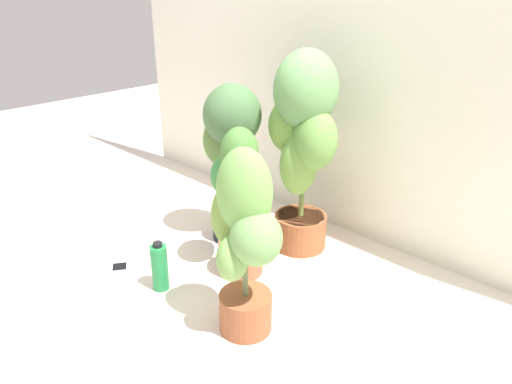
{
  "coord_description": "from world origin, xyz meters",
  "views": [
    {
      "loc": [
        1.4,
        -1.22,
        1.29
      ],
      "look_at": [
        0.0,
        0.23,
        0.39
      ],
      "focal_mm": 34.09,
      "sensor_mm": 36.0,
      "label": 1
    }
  ],
  "objects_px": {
    "potted_plant_front_right": "(244,234)",
    "potted_plant_center": "(237,198)",
    "potted_plant_back_center": "(303,136)",
    "hygrometer_box": "(120,269)",
    "nutrient_bottle": "(160,267)",
    "potted_plant_back_left": "(231,145)"
  },
  "relations": [
    {
      "from": "potted_plant_center",
      "to": "nutrient_bottle",
      "type": "relative_size",
      "value": 3.02
    },
    {
      "from": "potted_plant_back_left",
      "to": "nutrient_bottle",
      "type": "relative_size",
      "value": 3.51
    },
    {
      "from": "potted_plant_front_right",
      "to": "hygrometer_box",
      "type": "height_order",
      "value": "potted_plant_front_right"
    },
    {
      "from": "potted_plant_back_left",
      "to": "potted_plant_center",
      "type": "bearing_deg",
      "value": -38.92
    },
    {
      "from": "potted_plant_back_left",
      "to": "potted_plant_front_right",
      "type": "height_order",
      "value": "potted_plant_back_left"
    },
    {
      "from": "potted_plant_back_center",
      "to": "hygrometer_box",
      "type": "distance_m",
      "value": 1.08
    },
    {
      "from": "potted_plant_center",
      "to": "nutrient_bottle",
      "type": "distance_m",
      "value": 0.46
    },
    {
      "from": "potted_plant_back_left",
      "to": "nutrient_bottle",
      "type": "xyz_separation_m",
      "value": [
        0.13,
        -0.57,
        -0.4
      ]
    },
    {
      "from": "potted_plant_back_center",
      "to": "potted_plant_center",
      "type": "bearing_deg",
      "value": -100.16
    },
    {
      "from": "potted_plant_center",
      "to": "nutrient_bottle",
      "type": "xyz_separation_m",
      "value": [
        -0.13,
        -0.35,
        -0.26
      ]
    },
    {
      "from": "hygrometer_box",
      "to": "potted_plant_front_right",
      "type": "bearing_deg",
      "value": 44.73
    },
    {
      "from": "potted_plant_back_center",
      "to": "hygrometer_box",
      "type": "bearing_deg",
      "value": -120.33
    },
    {
      "from": "potted_plant_back_left",
      "to": "potted_plant_center",
      "type": "relative_size",
      "value": 1.16
    },
    {
      "from": "potted_plant_center",
      "to": "potted_plant_back_center",
      "type": "relative_size",
      "value": 0.71
    },
    {
      "from": "potted_plant_center",
      "to": "nutrient_bottle",
      "type": "height_order",
      "value": "potted_plant_center"
    },
    {
      "from": "potted_plant_back_center",
      "to": "nutrient_bottle",
      "type": "relative_size",
      "value": 4.26
    },
    {
      "from": "hygrometer_box",
      "to": "potted_plant_back_left",
      "type": "bearing_deg",
      "value": 113.18
    },
    {
      "from": "potted_plant_center",
      "to": "hygrometer_box",
      "type": "bearing_deg",
      "value": -133.77
    },
    {
      "from": "potted_plant_back_center",
      "to": "hygrometer_box",
      "type": "relative_size",
      "value": 9.02
    },
    {
      "from": "potted_plant_front_right",
      "to": "potted_plant_center",
      "type": "height_order",
      "value": "potted_plant_front_right"
    },
    {
      "from": "hygrometer_box",
      "to": "nutrient_bottle",
      "type": "bearing_deg",
      "value": 46.98
    },
    {
      "from": "potted_plant_back_left",
      "to": "hygrometer_box",
      "type": "distance_m",
      "value": 0.81
    }
  ]
}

